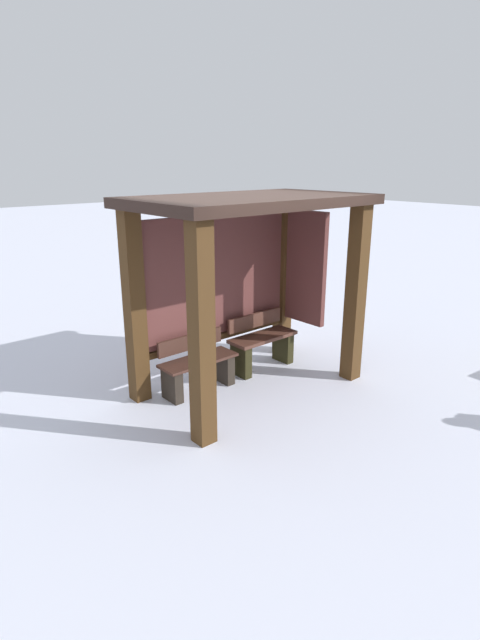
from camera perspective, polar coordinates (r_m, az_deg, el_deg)
name	(u,v)px	position (r m, az deg, el deg)	size (l,w,h in m)	color
ground_plane	(250,387)	(6.49, 1.16, -7.71)	(60.00, 60.00, 0.00)	white
bus_shelter	(247,253)	(6.13, 0.82, 7.75)	(2.85, 1.68, 2.42)	#452C14
bench_left_inside	(198,367)	(6.31, -4.90, -5.39)	(1.01, 0.37, 0.71)	#42271E
bench_center_inside	(262,344)	(6.95, 2.52, -2.79)	(1.01, 0.38, 0.77)	#523025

